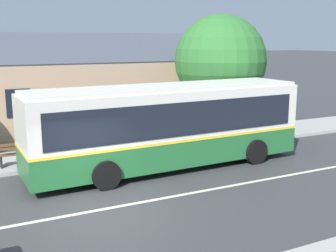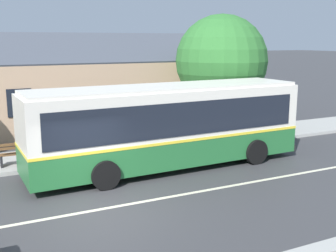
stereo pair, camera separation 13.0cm
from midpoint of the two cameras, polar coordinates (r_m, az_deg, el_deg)
ground_plane at (r=12.76m, az=-9.27°, el=-11.12°), size 300.00×300.00×0.00m
sidewalk_far at (r=18.27m, az=-14.95°, el=-4.12°), size 60.00×3.00×0.15m
lane_divider_stripe at (r=12.76m, az=-9.27°, el=-11.10°), size 60.00×0.16×0.01m
community_building at (r=25.22m, az=-21.07°, el=4.16°), size 27.61×9.20×6.35m
transit_bus at (r=16.15m, az=-0.27°, el=0.25°), size 10.98×3.00×3.21m
bench_by_building at (r=17.20m, az=-19.72°, el=-3.68°), size 1.67×0.51×0.94m
street_tree_primary at (r=22.00m, az=6.95°, el=8.75°), size 4.71×4.71×6.20m
bus_stop_sign at (r=21.32m, az=12.68°, el=2.52°), size 0.36×0.07×2.40m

